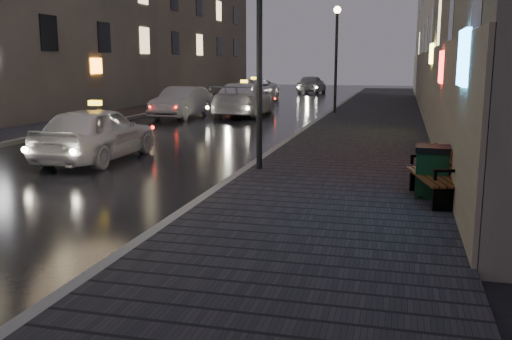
% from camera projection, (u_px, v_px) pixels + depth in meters
% --- Properties ---
extents(ground, '(120.00, 120.00, 0.00)m').
position_uv_depth(ground, '(49.00, 243.00, 8.77)').
color(ground, black).
rests_on(ground, ground).
extents(sidewalk, '(4.60, 58.00, 0.15)m').
position_uv_depth(sidewalk, '(374.00, 117.00, 27.79)').
color(sidewalk, black).
rests_on(sidewalk, ground).
extents(curb, '(0.20, 58.00, 0.15)m').
position_uv_depth(curb, '(325.00, 116.00, 28.37)').
color(curb, slate).
rests_on(curb, ground).
extents(sidewalk_far, '(2.40, 58.00, 0.15)m').
position_uv_depth(sidewalk_far, '(137.00, 111.00, 30.85)').
color(sidewalk_far, black).
rests_on(sidewalk_far, ground).
extents(curb_far, '(0.20, 58.00, 0.15)m').
position_uv_depth(curb_far, '(160.00, 112.00, 30.54)').
color(curb_far, slate).
rests_on(curb_far, ground).
extents(building_far_c, '(6.00, 22.00, 11.00)m').
position_uv_depth(building_far_c, '(178.00, 28.00, 48.13)').
color(building_far_c, '#6B6051').
rests_on(building_far_c, ground).
extents(lamp_near, '(0.36, 0.36, 5.28)m').
position_uv_depth(lamp_near, '(259.00, 29.00, 13.37)').
color(lamp_near, black).
rests_on(lamp_near, sidewalk).
extents(lamp_far, '(0.36, 0.36, 5.28)m').
position_uv_depth(lamp_far, '(336.00, 46.00, 28.60)').
color(lamp_far, black).
rests_on(lamp_far, sidewalk).
extents(bench, '(1.08, 2.01, 0.97)m').
position_uv_depth(bench, '(439.00, 175.00, 10.74)').
color(bench, black).
rests_on(bench, sidewalk).
extents(trash_bin, '(0.67, 0.67, 0.99)m').
position_uv_depth(trash_bin, '(432.00, 171.00, 11.05)').
color(trash_bin, black).
rests_on(trash_bin, sidewalk).
extents(taxi_near, '(1.87, 4.55, 1.54)m').
position_uv_depth(taxi_near, '(97.00, 133.00, 15.88)').
color(taxi_near, silver).
rests_on(taxi_near, ground).
extents(car_left_mid, '(1.77, 4.61, 1.50)m').
position_uv_depth(car_left_mid, '(182.00, 102.00, 28.01)').
color(car_left_mid, '#9998A0').
rests_on(car_left_mid, ground).
extents(taxi_mid, '(2.55, 5.85, 1.67)m').
position_uv_depth(taxi_mid, '(244.00, 99.00, 29.06)').
color(taxi_mid, silver).
rests_on(taxi_mid, ground).
extents(taxi_far, '(2.89, 5.58, 1.50)m').
position_uv_depth(taxi_far, '(253.00, 90.00, 40.55)').
color(taxi_far, white).
rests_on(taxi_far, ground).
extents(car_far, '(2.14, 4.69, 1.56)m').
position_uv_depth(car_far, '(312.00, 84.00, 49.17)').
color(car_far, '#929198').
rests_on(car_far, ground).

